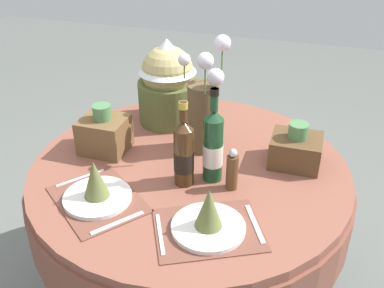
{
  "coord_description": "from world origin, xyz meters",
  "views": [
    {
      "loc": [
        0.45,
        -1.4,
        1.69
      ],
      "look_at": [
        0.0,
        0.03,
        0.8
      ],
      "focal_mm": 41.74,
      "sensor_mm": 36.0,
      "label": 1
    }
  ],
  "objects": [
    {
      "name": "woven_basket_side_right",
      "position": [
        0.39,
        0.14,
        0.79
      ],
      "size": [
        0.19,
        0.17,
        0.18
      ],
      "color": "brown",
      "rests_on": "dining_table"
    },
    {
      "name": "place_setting_right",
      "position": [
        0.17,
        -0.34,
        0.77
      ],
      "size": [
        0.42,
        0.38,
        0.16
      ],
      "color": "brown",
      "rests_on": "dining_table"
    },
    {
      "name": "pepper_mill",
      "position": [
        0.19,
        -0.1,
        0.8
      ],
      "size": [
        0.04,
        0.04,
        0.17
      ],
      "color": "brown",
      "rests_on": "dining_table"
    },
    {
      "name": "place_setting_left",
      "position": [
        -0.24,
        -0.31,
        0.77
      ],
      "size": [
        0.43,
        0.41,
        0.16
      ],
      "color": "brown",
      "rests_on": "dining_table"
    },
    {
      "name": "flower_vase",
      "position": [
        0.02,
        0.14,
        0.91
      ],
      "size": [
        0.2,
        0.21,
        0.47
      ],
      "color": "brown",
      "rests_on": "dining_table"
    },
    {
      "name": "dining_table",
      "position": [
        0.0,
        0.0,
        0.57
      ],
      "size": [
        1.28,
        1.28,
        0.72
      ],
      "color": "brown",
      "rests_on": "ground"
    },
    {
      "name": "wine_bottle_left",
      "position": [
        0.02,
        -0.12,
        0.85
      ],
      "size": [
        0.07,
        0.07,
        0.33
      ],
      "color": "#422814",
      "rests_on": "dining_table"
    },
    {
      "name": "wine_bottle_right",
      "position": [
        0.11,
        -0.06,
        0.86
      ],
      "size": [
        0.07,
        0.07,
        0.37
      ],
      "color": "#194223",
      "rests_on": "dining_table"
    },
    {
      "name": "woven_basket_side_left",
      "position": [
        -0.37,
        0.01,
        0.8
      ],
      "size": [
        0.18,
        0.16,
        0.2
      ],
      "color": "brown",
      "rests_on": "dining_table"
    },
    {
      "name": "gift_tub_back_left",
      "position": [
        -0.21,
        0.34,
        0.93
      ],
      "size": [
        0.27,
        0.27,
        0.39
      ],
      "color": "#566033",
      "rests_on": "dining_table"
    }
  ]
}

